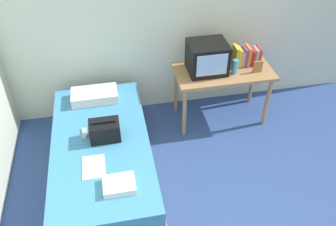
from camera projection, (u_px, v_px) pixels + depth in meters
ground_plane at (207, 224)px, 3.37m from camera, size 8.00×8.00×0.00m
wall_back at (167, 11)px, 4.05m from camera, size 5.20×0.10×2.60m
bed at (103, 159)px, 3.68m from camera, size 1.00×2.00×0.52m
desk at (223, 76)px, 4.21m from camera, size 1.16×0.60×0.72m
tv at (207, 57)px, 4.03m from camera, size 0.44×0.39×0.36m
water_bottle at (235, 67)px, 4.04m from camera, size 0.06×0.06×0.18m
book_row at (246, 56)px, 4.19m from camera, size 0.32×0.17×0.25m
picture_frame at (258, 67)px, 4.08m from camera, size 0.11×0.02×0.14m
pillow at (95, 96)px, 4.00m from camera, size 0.52×0.28×0.11m
handbag at (105, 130)px, 3.48m from camera, size 0.30×0.20×0.22m
magazine at (94, 167)px, 3.24m from camera, size 0.21×0.29×0.01m
remote_dark at (128, 180)px, 3.11m from camera, size 0.04×0.16×0.02m
remote_silver at (84, 133)px, 3.58m from camera, size 0.04×0.14×0.02m
folded_towel at (119, 185)px, 3.04m from camera, size 0.28×0.22×0.07m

